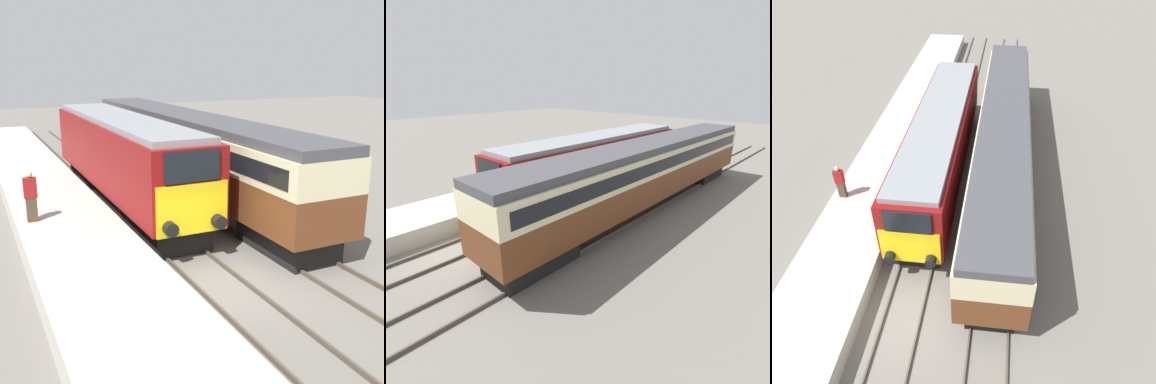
% 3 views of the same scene
% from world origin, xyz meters
% --- Properties ---
extents(ground_plane, '(120.00, 120.00, 0.00)m').
position_xyz_m(ground_plane, '(0.00, 0.00, 0.00)').
color(ground_plane, slate).
extents(platform_left, '(3.50, 50.00, 0.88)m').
position_xyz_m(platform_left, '(-3.30, 8.00, 0.44)').
color(platform_left, '#B7B2A8').
rests_on(platform_left, ground_plane).
extents(rails_near_track, '(1.51, 60.00, 0.14)m').
position_xyz_m(rails_near_track, '(0.00, 5.00, 0.07)').
color(rails_near_track, '#4C4238').
rests_on(rails_near_track, ground_plane).
extents(rails_far_track, '(1.50, 60.00, 0.14)m').
position_xyz_m(rails_far_track, '(3.40, 5.00, 0.07)').
color(rails_far_track, '#4C4238').
rests_on(rails_far_track, ground_plane).
extents(locomotive, '(2.70, 15.29, 4.01)m').
position_xyz_m(locomotive, '(0.00, 9.46, 2.25)').
color(locomotive, black).
rests_on(locomotive, ground_plane).
extents(passenger_carriage, '(2.75, 21.28, 3.95)m').
position_xyz_m(passenger_carriage, '(3.40, 10.04, 2.42)').
color(passenger_carriage, black).
rests_on(passenger_carriage, ground_plane).
extents(person_on_platform, '(0.44, 0.26, 1.83)m').
position_xyz_m(person_on_platform, '(-4.45, 5.90, 1.79)').
color(person_on_platform, '#473828').
rests_on(person_on_platform, platform_left).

